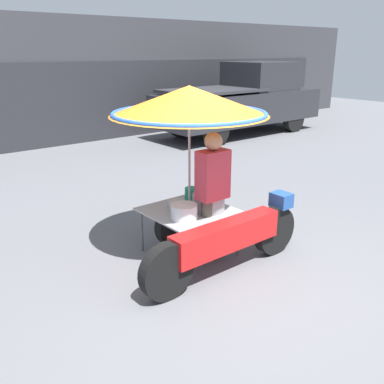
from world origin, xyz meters
name	(u,v)px	position (x,y,z in m)	size (l,w,h in m)	color
ground_plane	(232,280)	(0.00, 0.00, 0.00)	(36.00, 36.00, 0.00)	slate
vendor_motorcycle_cart	(195,131)	(0.07, 0.74, 1.58)	(2.28, 1.83, 2.08)	black
vendor_person	(213,190)	(0.20, 0.56, 0.88)	(0.38, 0.22, 1.58)	#4C473D
pickup_truck	(243,100)	(6.46, 6.18, 1.01)	(5.48, 1.82, 2.12)	black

